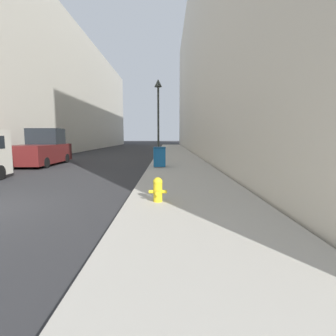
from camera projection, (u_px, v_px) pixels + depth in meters
The scene contains 7 objects.
sidewalk_right at pixel (176, 156), 24.04m from camera, with size 3.70×60.00×0.14m.
building_left_glass at pixel (30, 90), 31.08m from camera, with size 12.00×60.00×14.75m.
building_right_stone at pixel (241, 63), 30.74m from camera, with size 12.00×60.00×20.81m.
fire_hydrant at pixel (158, 189), 6.90m from camera, with size 0.48×0.36×0.65m.
trash_bin at pixel (159, 157), 14.76m from camera, with size 0.68×0.71×1.12m.
lamppost at pixel (158, 104), 17.40m from camera, with size 0.51×0.51×5.46m.
pickup_truck at pixel (41, 150), 17.00m from camera, with size 2.30×5.04×2.38m.
Camera 1 is at (5.25, -6.00, 1.87)m, focal length 28.00 mm.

